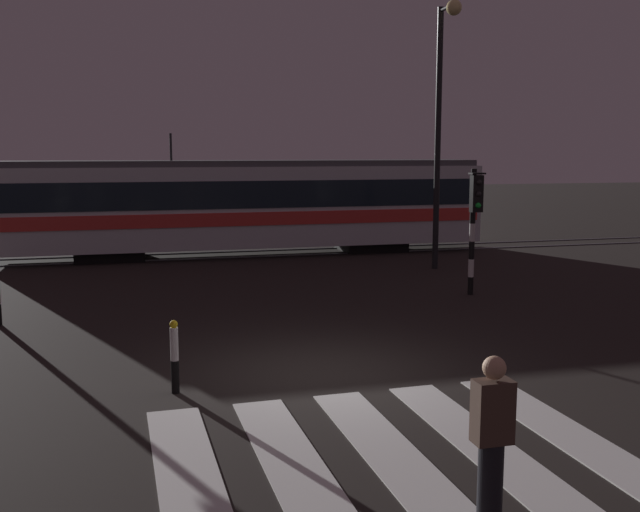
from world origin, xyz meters
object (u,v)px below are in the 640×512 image
object	(u,v)px
pedestrian_waiting_at_kerb	(492,443)
street_lamp_trackside_right	(442,106)
traffic_light_corner_far_right	(474,213)
bollard_island_edge	(175,357)
tram	(246,204)

from	to	relation	value
pedestrian_waiting_at_kerb	street_lamp_trackside_right	bearing A→B (deg)	67.99
traffic_light_corner_far_right	pedestrian_waiting_at_kerb	xyz separation A→B (m)	(-4.96, -10.34, -1.19)
street_lamp_trackside_right	pedestrian_waiting_at_kerb	distance (m)	15.80
bollard_island_edge	tram	bearing A→B (deg)	77.07
tram	pedestrian_waiting_at_kerb	size ratio (longest dim) A/B	9.77
tram	bollard_island_edge	world-z (taller)	tram
tram	pedestrian_waiting_at_kerb	world-z (taller)	tram
tram	pedestrian_waiting_at_kerb	xyz separation A→B (m)	(-0.60, -18.86, -0.87)
tram	pedestrian_waiting_at_kerb	distance (m)	18.89
pedestrian_waiting_at_kerb	bollard_island_edge	size ratio (longest dim) A/B	1.54
traffic_light_corner_far_right	bollard_island_edge	world-z (taller)	traffic_light_corner_far_right
tram	street_lamp_trackside_right	bearing A→B (deg)	-42.48
pedestrian_waiting_at_kerb	bollard_island_edge	xyz separation A→B (m)	(-2.64, 4.74, -0.32)
pedestrian_waiting_at_kerb	tram	bearing A→B (deg)	88.18
street_lamp_trackside_right	tram	world-z (taller)	street_lamp_trackside_right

